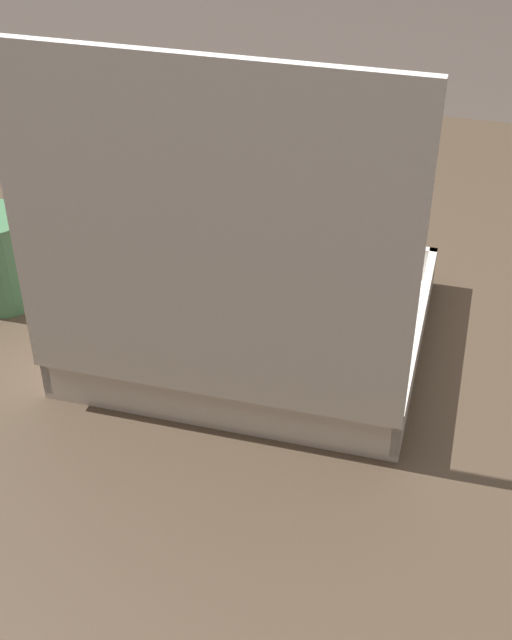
# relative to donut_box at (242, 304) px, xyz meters

# --- Properties ---
(dining_table) EXTENTS (1.12, 1.04, 0.76)m
(dining_table) POSITION_rel_donut_box_xyz_m (0.06, -0.11, -0.15)
(dining_table) COLOR #4C3D2D
(dining_table) RESTS_ON ground_plane
(donut_box) EXTENTS (0.31, 0.28, 0.33)m
(donut_box) POSITION_rel_donut_box_xyz_m (0.00, 0.00, 0.00)
(donut_box) COLOR silver
(donut_box) RESTS_ON dining_table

